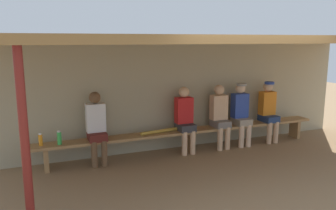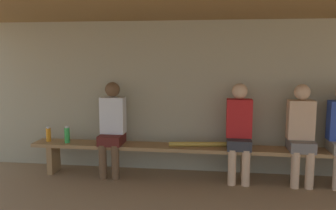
{
  "view_description": "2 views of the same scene",
  "coord_description": "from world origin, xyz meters",
  "px_view_note": "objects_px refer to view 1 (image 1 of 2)",
  "views": [
    {
      "loc": [
        -2.91,
        -4.5,
        2.25
      ],
      "look_at": [
        -0.59,
        1.21,
        1.07
      ],
      "focal_mm": 36.49,
      "sensor_mm": 36.0,
      "label": 1
    },
    {
      "loc": [
        -0.39,
        -3.28,
        1.72
      ],
      "look_at": [
        -1.02,
        1.31,
        1.07
      ],
      "focal_mm": 38.34,
      "sensor_mm": 36.0,
      "label": 2
    }
  ],
  "objects_px": {
    "support_post": "(25,146)",
    "player_near_post": "(96,125)",
    "player_middle": "(241,111)",
    "water_bottle_blue": "(59,138)",
    "player_rightmost": "(185,117)",
    "water_bottle_green": "(41,140)",
    "player_in_white": "(220,114)",
    "player_shirtless_tan": "(268,109)",
    "bench": "(189,133)",
    "baseball_bat": "(160,131)"
  },
  "relations": [
    {
      "from": "player_rightmost",
      "to": "water_bottle_green",
      "type": "xyz_separation_m",
      "value": [
        -2.73,
        0.0,
        -0.17
      ]
    },
    {
      "from": "support_post",
      "to": "bench",
      "type": "xyz_separation_m",
      "value": [
        3.01,
        2.1,
        -0.71
      ]
    },
    {
      "from": "support_post",
      "to": "player_near_post",
      "type": "height_order",
      "value": "support_post"
    },
    {
      "from": "player_middle",
      "to": "baseball_bat",
      "type": "height_order",
      "value": "player_middle"
    },
    {
      "from": "support_post",
      "to": "player_rightmost",
      "type": "relative_size",
      "value": 1.65
    },
    {
      "from": "water_bottle_blue",
      "to": "baseball_bat",
      "type": "relative_size",
      "value": 0.29
    },
    {
      "from": "player_near_post",
      "to": "player_shirtless_tan",
      "type": "relative_size",
      "value": 0.99
    },
    {
      "from": "bench",
      "to": "water_bottle_blue",
      "type": "height_order",
      "value": "water_bottle_blue"
    },
    {
      "from": "player_shirtless_tan",
      "to": "player_in_white",
      "type": "xyz_separation_m",
      "value": [
        -1.24,
        -0.0,
        -0.02
      ]
    },
    {
      "from": "player_middle",
      "to": "player_shirtless_tan",
      "type": "bearing_deg",
      "value": 0.0
    },
    {
      "from": "support_post",
      "to": "player_rightmost",
      "type": "distance_m",
      "value": 3.63
    },
    {
      "from": "player_rightmost",
      "to": "water_bottle_blue",
      "type": "distance_m",
      "value": 2.43
    },
    {
      "from": "support_post",
      "to": "water_bottle_blue",
      "type": "relative_size",
      "value": 9.07
    },
    {
      "from": "player_in_white",
      "to": "baseball_bat",
      "type": "relative_size",
      "value": 1.61
    },
    {
      "from": "bench",
      "to": "player_rightmost",
      "type": "distance_m",
      "value": 0.35
    },
    {
      "from": "player_rightmost",
      "to": "player_shirtless_tan",
      "type": "xyz_separation_m",
      "value": [
        2.05,
        0.0,
        0.02
      ]
    },
    {
      "from": "water_bottle_blue",
      "to": "support_post",
      "type": "bearing_deg",
      "value": -103.69
    },
    {
      "from": "water_bottle_blue",
      "to": "baseball_bat",
      "type": "height_order",
      "value": "water_bottle_blue"
    },
    {
      "from": "support_post",
      "to": "player_middle",
      "type": "distance_m",
      "value": 4.76
    },
    {
      "from": "player_in_white",
      "to": "water_bottle_blue",
      "type": "relative_size",
      "value": 5.51
    },
    {
      "from": "support_post",
      "to": "player_rightmost",
      "type": "xyz_separation_m",
      "value": [
        2.93,
        2.1,
        -0.37
      ]
    },
    {
      "from": "player_near_post",
      "to": "water_bottle_blue",
      "type": "relative_size",
      "value": 5.51
    },
    {
      "from": "bench",
      "to": "player_rightmost",
      "type": "height_order",
      "value": "player_rightmost"
    },
    {
      "from": "player_near_post",
      "to": "player_rightmost",
      "type": "distance_m",
      "value": 1.77
    },
    {
      "from": "water_bottle_blue",
      "to": "water_bottle_green",
      "type": "relative_size",
      "value": 1.11
    },
    {
      "from": "player_rightmost",
      "to": "water_bottle_blue",
      "type": "height_order",
      "value": "player_rightmost"
    },
    {
      "from": "water_bottle_blue",
      "to": "player_shirtless_tan",
      "type": "bearing_deg",
      "value": 0.56
    },
    {
      "from": "player_shirtless_tan",
      "to": "player_in_white",
      "type": "relative_size",
      "value": 1.01
    },
    {
      "from": "player_shirtless_tan",
      "to": "water_bottle_green",
      "type": "xyz_separation_m",
      "value": [
        -4.78,
        0.0,
        -0.18
      ]
    },
    {
      "from": "player_middle",
      "to": "player_in_white",
      "type": "height_order",
      "value": "player_middle"
    },
    {
      "from": "bench",
      "to": "player_rightmost",
      "type": "relative_size",
      "value": 4.49
    },
    {
      "from": "player_middle",
      "to": "water_bottle_blue",
      "type": "xyz_separation_m",
      "value": [
        -3.75,
        -0.04,
        -0.17
      ]
    },
    {
      "from": "water_bottle_blue",
      "to": "water_bottle_green",
      "type": "xyz_separation_m",
      "value": [
        -0.31,
        0.05,
        -0.01
      ]
    },
    {
      "from": "player_rightmost",
      "to": "player_in_white",
      "type": "xyz_separation_m",
      "value": [
        0.81,
        0.0,
        0.0
      ]
    },
    {
      "from": "player_shirtless_tan",
      "to": "player_rightmost",
      "type": "bearing_deg",
      "value": -179.99
    },
    {
      "from": "player_shirtless_tan",
      "to": "water_bottle_green",
      "type": "distance_m",
      "value": 4.79
    },
    {
      "from": "player_near_post",
      "to": "water_bottle_blue",
      "type": "bearing_deg",
      "value": -176.26
    },
    {
      "from": "player_shirtless_tan",
      "to": "water_bottle_blue",
      "type": "relative_size",
      "value": 5.55
    },
    {
      "from": "bench",
      "to": "player_in_white",
      "type": "distance_m",
      "value": 0.8
    },
    {
      "from": "bench",
      "to": "baseball_bat",
      "type": "xyz_separation_m",
      "value": [
        -0.62,
        -0.0,
        0.11
      ]
    },
    {
      "from": "bench",
      "to": "water_bottle_blue",
      "type": "relative_size",
      "value": 24.74
    },
    {
      "from": "player_middle",
      "to": "water_bottle_blue",
      "type": "height_order",
      "value": "player_middle"
    },
    {
      "from": "support_post",
      "to": "player_near_post",
      "type": "relative_size",
      "value": 1.65
    },
    {
      "from": "player_near_post",
      "to": "player_middle",
      "type": "relative_size",
      "value": 0.99
    },
    {
      "from": "player_in_white",
      "to": "water_bottle_green",
      "type": "relative_size",
      "value": 6.12
    },
    {
      "from": "player_near_post",
      "to": "player_in_white",
      "type": "relative_size",
      "value": 1.0
    },
    {
      "from": "player_near_post",
      "to": "baseball_bat",
      "type": "relative_size",
      "value": 1.61
    },
    {
      "from": "support_post",
      "to": "player_shirtless_tan",
      "type": "height_order",
      "value": "support_post"
    },
    {
      "from": "bench",
      "to": "water_bottle_green",
      "type": "height_order",
      "value": "water_bottle_green"
    },
    {
      "from": "player_near_post",
      "to": "water_bottle_green",
      "type": "distance_m",
      "value": 0.98
    }
  ]
}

